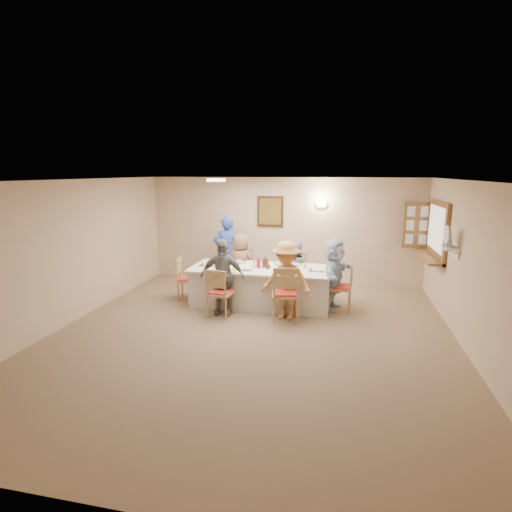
% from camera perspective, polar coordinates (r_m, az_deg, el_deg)
% --- Properties ---
extents(ground, '(7.00, 7.00, 0.00)m').
position_cam_1_polar(ground, '(6.59, -0.88, -11.56)').
color(ground, '#8A6B54').
extents(room_walls, '(7.00, 7.00, 7.00)m').
position_cam_1_polar(room_walls, '(6.14, -0.92, 1.51)').
color(room_walls, '#C4AF92').
rests_on(room_walls, ground).
extents(wall_picture, '(0.62, 0.05, 0.72)m').
position_cam_1_polar(wall_picture, '(9.54, 2.03, 6.37)').
color(wall_picture, '#361F12').
rests_on(wall_picture, room_walls).
extents(wall_sconce, '(0.26, 0.09, 0.18)m').
position_cam_1_polar(wall_sconce, '(9.36, 9.33, 7.35)').
color(wall_sconce, white).
rests_on(wall_sconce, room_walls).
extents(ceiling_light, '(0.36, 0.36, 0.05)m').
position_cam_1_polar(ceiling_light, '(7.75, -5.73, 10.73)').
color(ceiling_light, white).
rests_on(ceiling_light, room_walls).
extents(serving_hatch, '(0.06, 1.50, 1.15)m').
position_cam_1_polar(serving_hatch, '(8.56, 24.50, 3.31)').
color(serving_hatch, brown).
rests_on(serving_hatch, room_walls).
extents(hatch_sill, '(0.30, 1.50, 0.05)m').
position_cam_1_polar(hatch_sill, '(8.62, 23.42, -0.09)').
color(hatch_sill, brown).
rests_on(hatch_sill, room_walls).
extents(shutter_door, '(0.55, 0.04, 1.00)m').
position_cam_1_polar(shutter_door, '(9.25, 21.96, 4.09)').
color(shutter_door, brown).
rests_on(shutter_door, room_walls).
extents(fan_shelf, '(0.22, 0.36, 0.03)m').
position_cam_1_polar(fan_shelf, '(7.26, 26.01, 0.99)').
color(fan_shelf, white).
rests_on(fan_shelf, room_walls).
extents(desk_fan, '(0.30, 0.30, 0.28)m').
position_cam_1_polar(desk_fan, '(7.23, 25.88, 2.17)').
color(desk_fan, '#A5A5A8').
rests_on(desk_fan, fan_shelf).
extents(dining_table, '(2.79, 1.18, 0.76)m').
position_cam_1_polar(dining_table, '(8.02, 0.74, -4.32)').
color(dining_table, silver).
rests_on(dining_table, ground).
extents(chair_back_left, '(0.50, 0.50, 0.96)m').
position_cam_1_polar(chair_back_left, '(8.87, -2.04, -2.06)').
color(chair_back_left, tan).
rests_on(chair_back_left, ground).
extents(chair_back_right, '(0.50, 0.50, 0.93)m').
position_cam_1_polar(chair_back_right, '(8.67, 5.69, -2.55)').
color(chair_back_right, tan).
rests_on(chair_back_right, ground).
extents(chair_front_left, '(0.50, 0.50, 0.92)m').
position_cam_1_polar(chair_front_left, '(7.39, -5.08, -5.13)').
color(chair_front_left, tan).
rests_on(chair_front_left, ground).
extents(chair_front_right, '(0.58, 0.58, 1.03)m').
position_cam_1_polar(chair_front_right, '(7.13, 4.21, -5.30)').
color(chair_front_right, tan).
rests_on(chair_front_right, ground).
extents(chair_left_end, '(0.49, 0.49, 0.90)m').
position_cam_1_polar(chair_left_end, '(8.43, -9.66, -3.19)').
color(chair_left_end, tan).
rests_on(chair_left_end, ground).
extents(chair_right_end, '(0.48, 0.48, 0.93)m').
position_cam_1_polar(chair_right_end, '(7.85, 11.93, -4.29)').
color(chair_right_end, tan).
rests_on(chair_right_end, ground).
extents(diner_back_left, '(0.80, 0.66, 1.32)m').
position_cam_1_polar(diner_back_left, '(8.72, -2.24, -1.09)').
color(diner_back_left, brown).
rests_on(diner_back_left, ground).
extents(diner_back_right, '(0.61, 0.49, 1.18)m').
position_cam_1_polar(diner_back_right, '(8.52, 5.61, -1.92)').
color(diner_back_right, '#919BAC').
rests_on(diner_back_right, ground).
extents(diner_front_left, '(0.87, 0.41, 1.43)m').
position_cam_1_polar(diner_front_left, '(7.43, -4.84, -2.99)').
color(diner_front_left, gray).
rests_on(diner_front_left, ground).
extents(diner_front_right, '(1.12, 0.88, 1.43)m').
position_cam_1_polar(diner_front_right, '(7.19, 4.37, -3.52)').
color(diner_front_right, '#DE994F').
rests_on(diner_front_right, ground).
extents(diner_right_end, '(1.46, 0.93, 1.39)m').
position_cam_1_polar(diner_right_end, '(7.79, 11.05, -2.64)').
color(diner_right_end, silver).
rests_on(diner_right_end, ground).
extents(caregiver, '(0.91, 0.87, 1.64)m').
position_cam_1_polar(caregiver, '(9.25, -4.23, 0.65)').
color(caregiver, '#2B45A8').
rests_on(caregiver, ground).
extents(placemat_fl, '(0.36, 0.27, 0.01)m').
position_cam_1_polar(placemat_fl, '(7.66, -4.28, -2.16)').
color(placemat_fl, '#472B19').
rests_on(placemat_fl, dining_table).
extents(plate_fl, '(0.23, 0.23, 0.01)m').
position_cam_1_polar(plate_fl, '(7.66, -4.28, -2.09)').
color(plate_fl, white).
rests_on(plate_fl, dining_table).
extents(napkin_fl, '(0.14, 0.14, 0.01)m').
position_cam_1_polar(napkin_fl, '(7.57, -3.08, -2.27)').
color(napkin_fl, '#F7FF35').
rests_on(napkin_fl, dining_table).
extents(placemat_fr, '(0.32, 0.24, 0.01)m').
position_cam_1_polar(placemat_fr, '(7.42, 4.65, -2.63)').
color(placemat_fr, '#472B19').
rests_on(placemat_fr, dining_table).
extents(plate_fr, '(0.24, 0.24, 0.02)m').
position_cam_1_polar(plate_fr, '(7.42, 4.65, -2.56)').
color(plate_fr, white).
rests_on(plate_fr, dining_table).
extents(napkin_fr, '(0.14, 0.14, 0.01)m').
position_cam_1_polar(napkin_fr, '(7.35, 5.99, -2.75)').
color(napkin_fr, '#F7FF35').
rests_on(napkin_fr, dining_table).
extents(placemat_bl, '(0.36, 0.27, 0.01)m').
position_cam_1_polar(placemat_bl, '(8.45, -2.68, -0.80)').
color(placemat_bl, '#472B19').
rests_on(placemat_bl, dining_table).
extents(plate_bl, '(0.24, 0.24, 0.01)m').
position_cam_1_polar(plate_bl, '(8.45, -2.68, -0.74)').
color(plate_bl, white).
rests_on(plate_bl, dining_table).
extents(napkin_bl, '(0.14, 0.14, 0.01)m').
position_cam_1_polar(napkin_bl, '(8.36, -1.57, -0.89)').
color(napkin_bl, '#F7FF35').
rests_on(napkin_bl, dining_table).
extents(placemat_br, '(0.33, 0.24, 0.01)m').
position_cam_1_polar(placemat_br, '(8.23, 5.43, -1.19)').
color(placemat_br, '#472B19').
rests_on(placemat_br, dining_table).
extents(plate_br, '(0.24, 0.24, 0.02)m').
position_cam_1_polar(plate_br, '(8.23, 5.43, -1.12)').
color(plate_br, white).
rests_on(plate_br, dining_table).
extents(napkin_br, '(0.13, 0.13, 0.01)m').
position_cam_1_polar(napkin_br, '(8.16, 6.64, -1.28)').
color(napkin_br, '#F7FF35').
rests_on(napkin_br, dining_table).
extents(placemat_le, '(0.35, 0.26, 0.01)m').
position_cam_1_polar(placemat_le, '(8.20, -6.81, -1.27)').
color(placemat_le, '#472B19').
rests_on(placemat_le, dining_table).
extents(plate_le, '(0.24, 0.24, 0.02)m').
position_cam_1_polar(plate_le, '(8.20, -6.81, -1.20)').
color(plate_le, white).
rests_on(plate_le, dining_table).
extents(napkin_le, '(0.15, 0.15, 0.01)m').
position_cam_1_polar(napkin_le, '(8.10, -5.72, -1.36)').
color(napkin_le, '#F7FF35').
rests_on(napkin_le, dining_table).
extents(placemat_re, '(0.34, 0.26, 0.01)m').
position_cam_1_polar(placemat_re, '(7.78, 8.86, -2.05)').
color(placemat_re, '#472B19').
rests_on(placemat_re, dining_table).
extents(plate_re, '(0.23, 0.23, 0.01)m').
position_cam_1_polar(plate_re, '(7.78, 8.86, -1.98)').
color(plate_re, white).
rests_on(plate_re, dining_table).
extents(napkin_re, '(0.15, 0.15, 0.01)m').
position_cam_1_polar(napkin_re, '(7.73, 10.17, -2.15)').
color(napkin_re, '#F7FF35').
rests_on(napkin_re, dining_table).
extents(teacup_a, '(0.19, 0.19, 0.09)m').
position_cam_1_polar(teacup_a, '(7.81, -5.52, -1.60)').
color(teacup_a, white).
rests_on(teacup_a, dining_table).
extents(teacup_b, '(0.15, 0.15, 0.09)m').
position_cam_1_polar(teacup_b, '(8.38, 4.18, -0.63)').
color(teacup_b, white).
rests_on(teacup_b, dining_table).
extents(bowl_a, '(0.24, 0.24, 0.06)m').
position_cam_1_polar(bowl_a, '(7.72, -1.30, -1.83)').
color(bowl_a, white).
rests_on(bowl_a, dining_table).
extents(bowl_b, '(0.21, 0.21, 0.06)m').
position_cam_1_polar(bowl_b, '(8.11, 3.42, -1.15)').
color(bowl_b, white).
rests_on(bowl_b, dining_table).
extents(condiment_ketchup, '(0.13, 0.13, 0.21)m').
position_cam_1_polar(condiment_ketchup, '(7.91, 0.36, -0.91)').
color(condiment_ketchup, red).
rests_on(condiment_ketchup, dining_table).
extents(condiment_brown, '(0.16, 0.16, 0.22)m').
position_cam_1_polar(condiment_brown, '(7.97, 1.34, -0.77)').
color(condiment_brown, '#512415').
rests_on(condiment_brown, dining_table).
extents(condiment_malt, '(0.11, 0.11, 0.14)m').
position_cam_1_polar(condiment_malt, '(7.84, 1.70, -1.32)').
color(condiment_malt, '#512415').
rests_on(condiment_malt, dining_table).
extents(drinking_glass, '(0.07, 0.07, 0.11)m').
position_cam_1_polar(drinking_glass, '(7.98, -0.24, -1.16)').
color(drinking_glass, silver).
rests_on(drinking_glass, dining_table).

